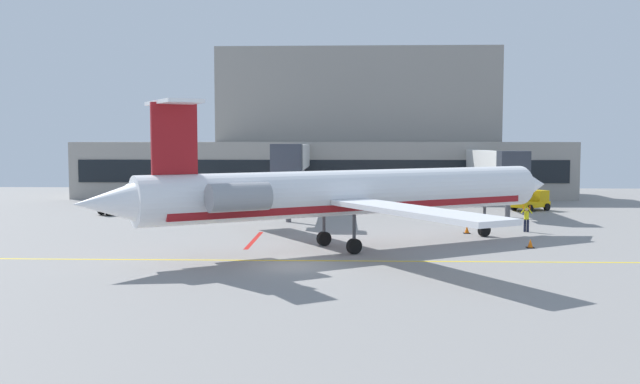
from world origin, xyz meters
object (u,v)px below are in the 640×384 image
object	(u,v)px
regional_jet	(350,193)
fuel_tank	(156,194)
baggage_tug	(533,201)
pushback_tractor	(123,204)
marshaller	(526,218)

from	to	relation	value
regional_jet	fuel_tank	world-z (taller)	regional_jet
baggage_tug	pushback_tractor	bearing A→B (deg)	-173.22
baggage_tug	marshaller	bearing A→B (deg)	-107.05
marshaller	regional_jet	bearing A→B (deg)	-147.61
fuel_tank	marshaller	bearing A→B (deg)	-27.46
pushback_tractor	fuel_tank	size ratio (longest dim) A/B	0.57
fuel_tank	marshaller	size ratio (longest dim) A/B	3.40
regional_jet	baggage_tug	world-z (taller)	regional_jet
regional_jet	fuel_tank	xyz separation A→B (m)	(-18.74, 24.55, -1.97)
pushback_tractor	marshaller	world-z (taller)	pushback_tractor
fuel_tank	marshaller	distance (m)	35.59
baggage_tug	pushback_tractor	xyz separation A→B (m)	(-37.84, -4.50, 0.05)
regional_jet	pushback_tractor	bearing A→B (deg)	136.69
baggage_tug	fuel_tank	xyz separation A→B (m)	(-36.32, 0.95, 0.55)
baggage_tug	fuel_tank	bearing A→B (deg)	178.51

